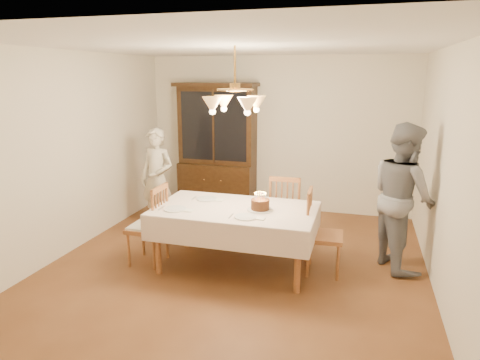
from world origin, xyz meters
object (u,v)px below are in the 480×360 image
(elderly_woman, at_px, (157,179))
(birthday_cake, at_px, (260,205))
(chair_far_side, at_px, (286,214))
(dining_table, at_px, (235,214))
(china_hutch, at_px, (217,149))

(elderly_woman, distance_m, birthday_cake, 2.10)
(chair_far_side, distance_m, elderly_woman, 2.02)
(dining_table, xyz_separation_m, chair_far_side, (0.46, 0.88, -0.24))
(birthday_cake, bearing_deg, elderly_woman, 150.91)
(elderly_woman, relative_size, birthday_cake, 5.10)
(dining_table, bearing_deg, birthday_cake, -1.78)
(dining_table, distance_m, chair_far_side, 1.02)
(chair_far_side, distance_m, birthday_cake, 0.98)
(elderly_woman, bearing_deg, chair_far_side, 5.96)
(dining_table, distance_m, birthday_cake, 0.33)
(china_hutch, xyz_separation_m, birthday_cake, (1.31, -2.26, -0.22))
(elderly_woman, bearing_deg, china_hutch, 76.85)
(chair_far_side, bearing_deg, birthday_cake, -99.69)
(china_hutch, bearing_deg, elderly_woman, -112.99)
(chair_far_side, height_order, birthday_cake, chair_far_side)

